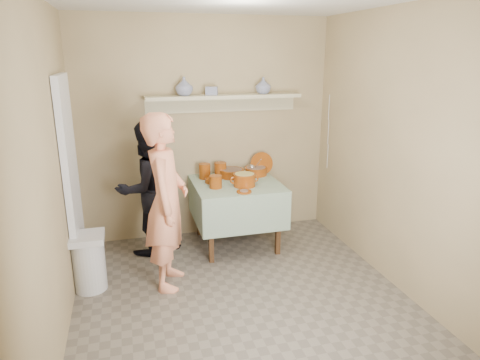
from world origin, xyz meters
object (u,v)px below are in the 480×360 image
object	(u,v)px
serving_table	(236,192)
trash_bin	(89,262)
cazuela_rice	(244,179)
person_cook	(166,202)
person_helper	(148,189)

from	to	relation	value
serving_table	trash_bin	world-z (taller)	serving_table
cazuela_rice	person_cook	bearing A→B (deg)	-149.14
person_cook	trash_bin	bearing A→B (deg)	97.64
person_cook	cazuela_rice	size ratio (longest dim) A/B	5.10
cazuela_rice	person_helper	bearing A→B (deg)	167.44
serving_table	trash_bin	bearing A→B (deg)	-159.00
person_helper	cazuela_rice	world-z (taller)	person_helper
person_helper	serving_table	bearing A→B (deg)	148.84
person_cook	person_helper	distance (m)	0.79
person_cook	serving_table	xyz separation A→B (m)	(0.86, 0.70, -0.20)
person_helper	cazuela_rice	distance (m)	1.07
person_cook	trash_bin	world-z (taller)	person_cook
serving_table	trash_bin	size ratio (longest dim) A/B	1.74
person_cook	cazuela_rice	xyz separation A→B (m)	(0.91, 0.54, 0.00)
cazuela_rice	trash_bin	size ratio (longest dim) A/B	0.59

